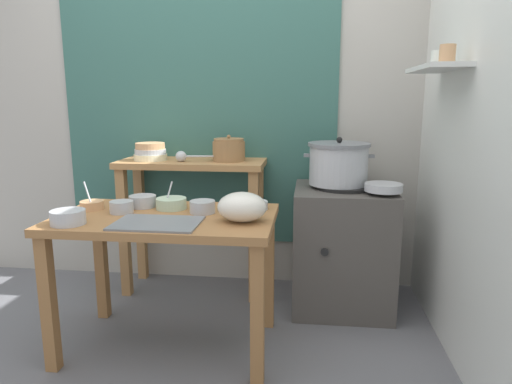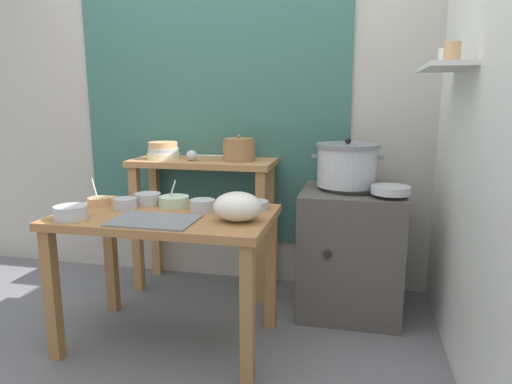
# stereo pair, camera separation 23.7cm
# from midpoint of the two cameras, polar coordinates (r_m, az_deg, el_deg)

# --- Properties ---
(ground_plane) EXTENTS (9.00, 9.00, 0.00)m
(ground_plane) POSITION_cam_midpoint_polar(r_m,az_deg,el_deg) (2.54, -11.75, -19.32)
(ground_plane) COLOR slate
(wall_back) EXTENTS (4.40, 0.12, 2.60)m
(wall_back) POSITION_cam_midpoint_polar(r_m,az_deg,el_deg) (3.23, -5.02, 11.62)
(wall_back) COLOR #B2ADA3
(wall_back) RESTS_ON ground
(wall_right) EXTENTS (0.30, 3.20, 2.60)m
(wall_right) POSITION_cam_midpoint_polar(r_m,az_deg,el_deg) (2.36, 23.50, 10.74)
(wall_right) COLOR silver
(wall_right) RESTS_ON ground
(prep_table) EXTENTS (1.10, 0.66, 0.72)m
(prep_table) POSITION_cam_midpoint_polar(r_m,az_deg,el_deg) (2.40, -13.95, -5.43)
(prep_table) COLOR #9E6B3D
(prep_table) RESTS_ON ground
(back_shelf_table) EXTENTS (0.96, 0.40, 0.90)m
(back_shelf_table) POSITION_cam_midpoint_polar(r_m,az_deg,el_deg) (3.09, -10.12, -0.16)
(back_shelf_table) COLOR #B27F4C
(back_shelf_table) RESTS_ON ground
(stove_block) EXTENTS (0.60, 0.61, 0.78)m
(stove_block) POSITION_cam_midpoint_polar(r_m,az_deg,el_deg) (2.91, 8.44, -6.85)
(stove_block) COLOR #4C4742
(stove_block) RESTS_ON ground
(steamer_pot) EXTENTS (0.43, 0.38, 0.29)m
(steamer_pot) POSITION_cam_midpoint_polar(r_m,az_deg,el_deg) (2.81, 7.92, 3.53)
(steamer_pot) COLOR #B7BABF
(steamer_pot) RESTS_ON stove_block
(clay_pot) EXTENTS (0.21, 0.21, 0.17)m
(clay_pot) POSITION_cam_midpoint_polar(r_m,az_deg,el_deg) (2.98, -5.70, 5.25)
(clay_pot) COLOR olive
(clay_pot) RESTS_ON back_shelf_table
(bowl_stack_enamel) EXTENTS (0.22, 0.22, 0.12)m
(bowl_stack_enamel) POSITION_cam_midpoint_polar(r_m,az_deg,el_deg) (3.12, -15.23, 4.83)
(bowl_stack_enamel) COLOR beige
(bowl_stack_enamel) RESTS_ON back_shelf_table
(ladle) EXTENTS (0.26, 0.07, 0.07)m
(ladle) POSITION_cam_midpoint_polar(r_m,az_deg,el_deg) (2.99, -11.44, 4.38)
(ladle) COLOR #B7BABF
(ladle) RESTS_ON back_shelf_table
(serving_tray) EXTENTS (0.40, 0.28, 0.01)m
(serving_tray) POSITION_cam_midpoint_polar(r_m,az_deg,el_deg) (2.21, -15.32, -3.82)
(serving_tray) COLOR slate
(serving_tray) RESTS_ON prep_table
(plastic_bag) EXTENTS (0.24, 0.20, 0.14)m
(plastic_bag) POSITION_cam_midpoint_polar(r_m,az_deg,el_deg) (2.17, -4.89, -1.91)
(plastic_bag) COLOR silver
(plastic_bag) RESTS_ON prep_table
(wide_pan) EXTENTS (0.21, 0.21, 0.04)m
(wide_pan) POSITION_cam_midpoint_polar(r_m,az_deg,el_deg) (2.66, 13.24, 0.55)
(wide_pan) COLOR #B7BABF
(wide_pan) RESTS_ON stove_block
(prep_bowl_0) EXTENTS (0.15, 0.15, 0.06)m
(prep_bowl_0) POSITION_cam_midpoint_polar(r_m,az_deg,el_deg) (2.58, -16.59, -1.08)
(prep_bowl_0) COLOR #B7BABF
(prep_bowl_0) RESTS_ON prep_table
(prep_bowl_1) EXTENTS (0.12, 0.12, 0.15)m
(prep_bowl_1) POSITION_cam_midpoint_polar(r_m,az_deg,el_deg) (2.61, -22.35, -1.49)
(prep_bowl_1) COLOR tan
(prep_bowl_1) RESTS_ON prep_table
(prep_bowl_2) EXTENTS (0.13, 0.13, 0.06)m
(prep_bowl_2) POSITION_cam_midpoint_polar(r_m,az_deg,el_deg) (2.37, -9.58, -1.81)
(prep_bowl_2) COLOR #B7BABF
(prep_bowl_2) RESTS_ON prep_table
(prep_bowl_3) EXTENTS (0.16, 0.16, 0.07)m
(prep_bowl_3) POSITION_cam_midpoint_polar(r_m,az_deg,el_deg) (2.35, -25.20, -2.85)
(prep_bowl_3) COLOR #B7BABF
(prep_bowl_3) RESTS_ON prep_table
(prep_bowl_4) EXTENTS (0.12, 0.12, 0.06)m
(prep_bowl_4) POSITION_cam_midpoint_polar(r_m,az_deg,el_deg) (2.48, -19.15, -1.75)
(prep_bowl_4) COLOR #B7BABF
(prep_bowl_4) RESTS_ON prep_table
(prep_bowl_5) EXTENTS (0.16, 0.16, 0.14)m
(prep_bowl_5) POSITION_cam_midpoint_polar(r_m,az_deg,el_deg) (2.49, -13.26, -1.37)
(prep_bowl_5) COLOR #B7D1AD
(prep_bowl_5) RESTS_ON prep_table
(prep_bowl_6) EXTENTS (0.16, 0.16, 0.04)m
(prep_bowl_6) POSITION_cam_midpoint_polar(r_m,az_deg,el_deg) (2.43, -3.22, -1.63)
(prep_bowl_6) COLOR #B7BABF
(prep_bowl_6) RESTS_ON prep_table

